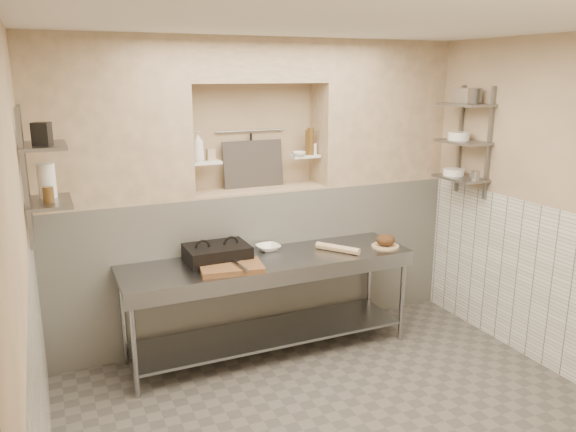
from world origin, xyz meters
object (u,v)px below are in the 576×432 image
cutting_board (231,267)px  mixing_bowl (268,248)px  bread_loaf (386,240)px  rolling_pin (338,248)px  bottle_soap (198,147)px  panini_press (217,253)px  prep_table (270,286)px  jug_left (47,181)px  bowl_alcove (299,154)px

cutting_board → mixing_bowl: size_ratio=2.41×
bread_loaf → rolling_pin: bearing=174.3°
cutting_board → bottle_soap: size_ratio=1.87×
cutting_board → rolling_pin: size_ratio=1.21×
panini_press → bread_loaf: size_ratio=3.04×
prep_table → mixing_bowl: bearing=70.4°
prep_table → jug_left: bearing=-179.3°
mixing_bowl → bottle_soap: (-0.54, 0.32, 0.92)m
prep_table → bottle_soap: bearing=130.0°
cutting_board → bottle_soap: bottle_soap is taller
mixing_bowl → cutting_board: bearing=-142.8°
cutting_board → bottle_soap: 1.15m
bread_loaf → bottle_soap: size_ratio=0.65×
cutting_board → bread_loaf: bearing=0.7°
bread_loaf → bottle_soap: (-1.59, 0.66, 0.88)m
rolling_pin → panini_press: bearing=170.6°
prep_table → bread_loaf: size_ratio=14.63×
prep_table → jug_left: jug_left is taller
panini_press → bottle_soap: size_ratio=1.96×
mixing_bowl → bread_loaf: (1.05, -0.34, 0.04)m
bowl_alcove → jug_left: (-2.26, -0.54, 0.00)m
mixing_bowl → bottle_soap: size_ratio=0.78×
mixing_bowl → panini_press: bearing=-167.6°
panini_press → cutting_board: bearing=-80.9°
bottle_soap → bowl_alcove: bearing=-1.5°
bread_loaf → bowl_alcove: (-0.61, 0.63, 0.76)m
panini_press → bread_loaf: panini_press is taller
prep_table → bowl_alcove: bearing=44.6°
cutting_board → prep_table: bearing=18.6°
bowl_alcove → prep_table: bearing=-135.4°
cutting_board → mixing_bowl: mixing_bowl is taller
panini_press → bottle_soap: 0.98m
panini_press → bottle_soap: bearing=91.7°
rolling_pin → bowl_alcove: bowl_alcove is taller
prep_table → jug_left: 2.05m
panini_press → bread_loaf: 1.59m
rolling_pin → bottle_soap: (-1.11, 0.61, 0.92)m
prep_table → rolling_pin: (0.65, -0.07, 0.29)m
bowl_alcove → jug_left: 2.32m
cutting_board → bowl_alcove: size_ratio=3.89×
bottle_soap → jug_left: size_ratio=1.11×
panini_press → rolling_pin: (1.09, -0.18, -0.04)m
jug_left → cutting_board: bearing=-4.8°
panini_press → cutting_board: (0.04, -0.25, -0.05)m
bowl_alcove → rolling_pin: bearing=-78.3°
panini_press → bread_loaf: bearing=-8.9°
bottle_soap → bowl_alcove: (0.98, -0.03, -0.12)m
prep_table → mixing_bowl: mixing_bowl is taller
bottle_soap → mixing_bowl: bearing=-30.3°
rolling_pin → bread_loaf: (0.48, -0.05, 0.04)m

